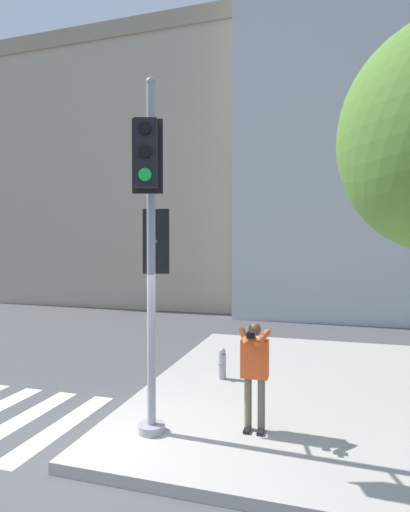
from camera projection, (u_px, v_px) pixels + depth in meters
ground_plane at (104, 461)px, 5.41m from camera, size 160.00×160.00×0.00m
sidewalk_corner at (356, 392)px, 7.79m from camera, size 8.00×8.00×0.16m
traffic_signal_pole at (152, 234)px, 5.86m from camera, size 0.62×1.34×5.22m
person_photographer at (255, 367)px, 5.94m from camera, size 0.50×0.53×1.61m
fire_hydrant at (222, 364)px, 8.32m from camera, size 0.16×0.22×0.65m
building_left at (146, 187)px, 25.74m from camera, size 16.45×13.41×13.69m
building_right at (386, 148)px, 20.72m from camera, size 13.56×13.84×16.21m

